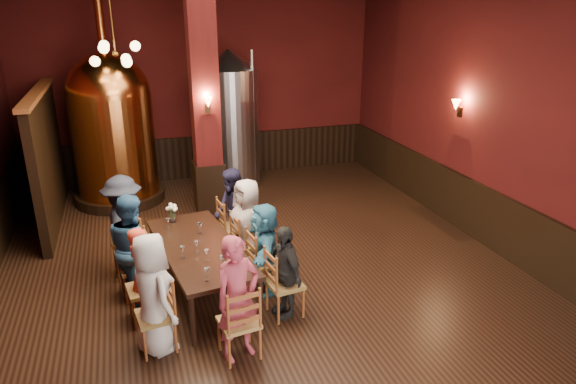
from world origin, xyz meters
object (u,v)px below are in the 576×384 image
object	(u,v)px
person_0	(153,294)
copper_kettle	(113,127)
person_1	(143,275)
rose_vase	(172,210)
steel_vessel	(230,119)
dining_table	(200,250)
person_2	(133,247)

from	to	relation	value
person_0	copper_kettle	distance (m)	5.42
person_1	rose_vase	size ratio (longest dim) A/B	4.39
steel_vessel	rose_vase	world-z (taller)	steel_vessel
dining_table	steel_vessel	size ratio (longest dim) A/B	0.83
person_2	copper_kettle	world-z (taller)	copper_kettle
person_1	copper_kettle	distance (m)	4.77
copper_kettle	person_0	bearing A→B (deg)	-86.39
copper_kettle	rose_vase	xyz separation A→B (m)	(0.79, -3.28, -0.62)
dining_table	steel_vessel	bearing A→B (deg)	64.92
person_2	copper_kettle	xyz separation A→B (m)	(-0.16, 4.02, 0.80)
person_1	person_0	bearing A→B (deg)	163.20
person_1	person_2	world-z (taller)	person_2
person_0	copper_kettle	xyz separation A→B (m)	(-0.34, 5.34, 0.82)
dining_table	rose_vase	world-z (taller)	rose_vase
person_0	steel_vessel	size ratio (longest dim) A/B	0.50
rose_vase	dining_table	bearing A→B (deg)	-74.77
person_1	copper_kettle	xyz separation A→B (m)	(-0.25, 4.68, 0.91)
person_1	steel_vessel	xyz separation A→B (m)	(2.22, 4.94, 0.85)
steel_vessel	person_2	bearing A→B (deg)	-118.32
person_0	rose_vase	size ratio (longest dim) A/B	4.97
dining_table	person_1	size ratio (longest dim) A/B	1.89
copper_kettle	steel_vessel	distance (m)	2.48
person_2	copper_kettle	size ratio (longest dim) A/B	0.36
steel_vessel	rose_vase	bearing A→B (deg)	-115.39
dining_table	steel_vessel	distance (m)	4.79
person_0	person_1	distance (m)	0.68
copper_kettle	dining_table	bearing A→B (deg)	-76.11
dining_table	person_2	bearing A→B (deg)	158.78
person_0	rose_vase	world-z (taller)	person_0
person_2	dining_table	bearing A→B (deg)	-130.63
person_0	copper_kettle	bearing A→B (deg)	-17.78
person_2	rose_vase	xyz separation A→B (m)	(0.63, 0.74, 0.18)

